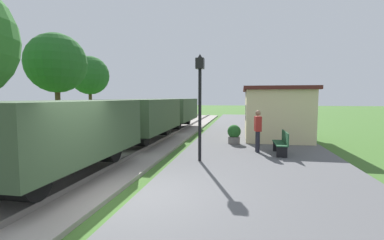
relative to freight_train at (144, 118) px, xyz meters
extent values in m
plane|color=#3D6628|center=(2.40, -7.63, -1.40)|extent=(160.00, 160.00, 0.00)
cube|color=#565659|center=(5.60, -7.63, -1.27)|extent=(6.00, 60.00, 0.25)
cube|color=gray|center=(0.00, -7.63, -1.34)|extent=(3.80, 60.00, 0.12)
cube|color=slate|center=(0.72, -7.63, -1.21)|extent=(0.07, 60.00, 0.14)
cube|color=slate|center=(-0.72, -7.63, -1.21)|extent=(0.07, 60.00, 0.14)
cube|color=#384C33|center=(0.00, -6.60, 0.18)|extent=(2.50, 5.60, 1.60)
cube|color=black|center=(0.00, -6.60, -0.47)|extent=(2.10, 5.15, 0.50)
cylinder|color=black|center=(0.00, -4.81, -0.72)|extent=(1.56, 0.84, 0.84)
cylinder|color=black|center=(0.00, -8.39, -0.72)|extent=(1.56, 0.84, 0.84)
cylinder|color=black|center=(0.00, -3.65, -0.47)|extent=(0.20, 0.30, 0.20)
cube|color=#384C33|center=(0.00, 0.00, 0.18)|extent=(2.50, 5.60, 1.60)
cube|color=black|center=(0.00, 0.00, -0.47)|extent=(2.10, 5.15, 0.50)
cylinder|color=black|center=(0.00, 1.79, -0.72)|extent=(1.56, 0.84, 0.84)
cylinder|color=black|center=(0.00, -1.79, -0.72)|extent=(1.56, 0.84, 0.84)
cylinder|color=black|center=(0.00, 2.95, -0.47)|extent=(0.20, 0.30, 0.20)
cylinder|color=black|center=(0.00, -2.95, -0.47)|extent=(0.20, 0.30, 0.20)
cube|color=#384C33|center=(0.00, 6.60, 0.18)|extent=(2.50, 5.60, 1.60)
cube|color=black|center=(0.00, 6.60, -0.47)|extent=(2.10, 5.15, 0.50)
cylinder|color=black|center=(0.00, 8.39, -0.72)|extent=(1.56, 0.84, 0.84)
cylinder|color=black|center=(0.00, 4.81, -0.72)|extent=(1.56, 0.84, 0.84)
cylinder|color=black|center=(0.00, 9.55, -0.47)|extent=(0.20, 0.30, 0.20)
cylinder|color=black|center=(0.00, 3.65, -0.47)|extent=(0.20, 0.30, 0.20)
cube|color=beige|center=(6.80, 2.59, 0.15)|extent=(3.20, 5.50, 2.60)
cube|color=#51231E|center=(6.80, 2.59, 1.54)|extent=(3.50, 5.80, 0.18)
cube|color=black|center=(5.19, 1.49, 0.28)|extent=(0.03, 0.90, 0.80)
cube|color=#1E4C2D|center=(6.46, -2.42, -0.71)|extent=(0.42, 1.50, 0.04)
cube|color=#1E4C2D|center=(6.65, -2.42, -0.46)|extent=(0.04, 1.50, 0.45)
cube|color=black|center=(6.46, -3.02, -0.94)|extent=(0.38, 0.06, 0.42)
cube|color=black|center=(6.46, -1.82, -0.94)|extent=(0.38, 0.06, 0.42)
cylinder|color=black|center=(5.64, -2.20, -0.72)|extent=(0.15, 0.15, 0.86)
cylinder|color=black|center=(5.61, -2.04, -0.72)|extent=(0.15, 0.15, 0.86)
cube|color=maroon|center=(5.63, -2.12, 0.01)|extent=(0.29, 0.41, 0.60)
sphere|color=#936B51|center=(5.63, -2.12, 0.45)|extent=(0.22, 0.22, 0.22)
cylinder|color=slate|center=(4.63, -0.28, -0.98)|extent=(0.56, 0.56, 0.34)
sphere|color=#235B23|center=(4.63, -0.28, -0.55)|extent=(0.64, 0.64, 0.64)
cylinder|color=black|center=(3.54, -4.08, 0.45)|extent=(0.11, 0.11, 3.20)
cube|color=black|center=(3.54, -4.08, 2.23)|extent=(0.28, 0.28, 0.36)
sphere|color=#F2E5BF|center=(3.54, -4.08, 2.23)|extent=(0.20, 0.20, 0.20)
cone|color=black|center=(3.54, -4.08, 2.47)|extent=(0.20, 0.20, 0.16)
cylinder|color=#4C3823|center=(-5.10, 0.14, 0.18)|extent=(0.28, 0.28, 3.14)
sphere|color=#235B23|center=(-5.10, 0.14, 2.97)|extent=(3.25, 3.25, 3.25)
cylinder|color=#4C3823|center=(-7.81, 7.93, 0.17)|extent=(0.28, 0.28, 3.14)
sphere|color=#235B23|center=(-7.81, 7.93, 2.96)|extent=(3.25, 3.25, 3.25)
camera|label=1|loc=(4.96, -13.30, 1.07)|focal=25.24mm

